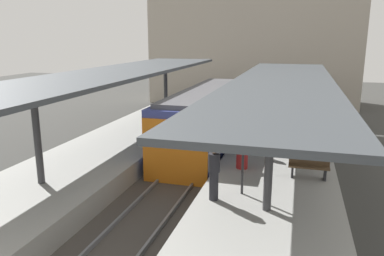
# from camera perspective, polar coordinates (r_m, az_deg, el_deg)

# --- Properties ---
(ground_plane) EXTENTS (80.00, 80.00, 0.00)m
(ground_plane) POSITION_cam_1_polar(r_m,az_deg,el_deg) (16.85, -0.54, -6.79)
(ground_plane) COLOR #383835
(platform_left) EXTENTS (4.40, 28.00, 1.00)m
(platform_left) POSITION_cam_1_polar(r_m,az_deg,el_deg) (18.08, -12.20, -4.01)
(platform_left) COLOR #9E9E99
(platform_left) RESTS_ON ground_plane
(platform_right) EXTENTS (4.40, 28.00, 1.00)m
(platform_right) POSITION_cam_1_polar(r_m,az_deg,el_deg) (16.09, 12.63, -6.24)
(platform_right) COLOR #9E9E99
(platform_right) RESTS_ON ground_plane
(track_ballast) EXTENTS (3.20, 28.00, 0.20)m
(track_ballast) POSITION_cam_1_polar(r_m,az_deg,el_deg) (16.82, -0.54, -6.47)
(track_ballast) COLOR #4C4742
(track_ballast) RESTS_ON ground_plane
(rail_near_side) EXTENTS (0.08, 28.00, 0.14)m
(rail_near_side) POSITION_cam_1_polar(r_m,az_deg,el_deg) (16.97, -2.88, -5.70)
(rail_near_side) COLOR slate
(rail_near_side) RESTS_ON track_ballast
(rail_far_side) EXTENTS (0.08, 28.00, 0.14)m
(rail_far_side) POSITION_cam_1_polar(r_m,az_deg,el_deg) (16.58, 1.86, -6.15)
(rail_far_side) COLOR slate
(rail_far_side) RESTS_ON track_ballast
(commuter_train) EXTENTS (2.78, 10.65, 3.10)m
(commuter_train) POSITION_cam_1_polar(r_m,az_deg,el_deg) (19.54, 2.28, 1.32)
(commuter_train) COLOR #38428C
(commuter_train) RESTS_ON track_ballast
(canopy_left) EXTENTS (4.18, 21.00, 3.32)m
(canopy_left) POSITION_cam_1_polar(r_m,az_deg,el_deg) (18.59, -10.74, 8.19)
(canopy_left) COLOR #333335
(canopy_left) RESTS_ON platform_left
(canopy_right) EXTENTS (4.18, 21.00, 3.08)m
(canopy_right) POSITION_cam_1_polar(r_m,az_deg,el_deg) (16.68, 13.55, 6.66)
(canopy_right) COLOR #333335
(canopy_right) RESTS_ON platform_right
(platform_bench) EXTENTS (1.40, 0.41, 0.86)m
(platform_bench) POSITION_cam_1_polar(r_m,az_deg,el_deg) (13.99, 17.24, -5.38)
(platform_bench) COLOR black
(platform_bench) RESTS_ON platform_right
(platform_sign) EXTENTS (0.90, 0.08, 2.21)m
(platform_sign) POSITION_cam_1_polar(r_m,az_deg,el_deg) (11.78, 7.76, -2.49)
(platform_sign) COLOR #262628
(platform_sign) RESTS_ON platform_right
(litter_bin) EXTENTS (0.44, 0.44, 0.80)m
(litter_bin) POSITION_cam_1_polar(r_m,az_deg,el_deg) (14.47, 7.57, -4.51)
(litter_bin) COLOR maroon
(litter_bin) RESTS_ON platform_right
(passenger_near_bench) EXTENTS (0.36, 0.36, 1.70)m
(passenger_near_bench) POSITION_cam_1_polar(r_m,az_deg,el_deg) (11.49, 3.33, -6.70)
(passenger_near_bench) COLOR #232328
(passenger_near_bench) RESTS_ON platform_right
(passenger_mid_platform) EXTENTS (0.36, 0.36, 1.75)m
(passenger_mid_platform) POSITION_cam_1_polar(r_m,az_deg,el_deg) (20.81, 9.74, 2.41)
(passenger_mid_platform) COLOR navy
(passenger_mid_platform) RESTS_ON platform_right
(passenger_far_end) EXTENTS (0.36, 0.36, 1.60)m
(passenger_far_end) POSITION_cam_1_polar(r_m,az_deg,el_deg) (16.20, 8.74, -1.02)
(passenger_far_end) COLOR navy
(passenger_far_end) RESTS_ON platform_right
(station_building_backdrop) EXTENTS (18.00, 6.00, 11.00)m
(station_building_backdrop) POSITION_cam_1_polar(r_m,az_deg,el_deg) (35.42, 9.27, 12.76)
(station_building_backdrop) COLOR #A89E8E
(station_building_backdrop) RESTS_ON ground_plane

